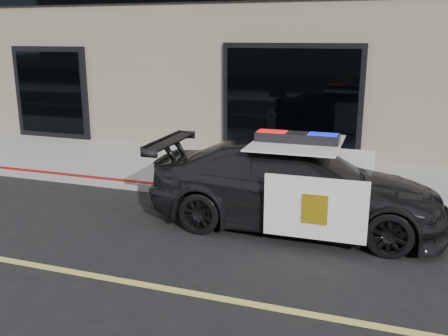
% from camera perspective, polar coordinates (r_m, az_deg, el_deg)
% --- Properties ---
extents(ground, '(120.00, 120.00, 0.00)m').
position_cam_1_polar(ground, '(6.06, 2.67, -15.21)').
color(ground, black).
rests_on(ground, ground).
extents(sidewalk_n, '(60.00, 3.50, 0.15)m').
position_cam_1_polar(sidewalk_n, '(10.80, 10.71, -1.29)').
color(sidewalk_n, gray).
rests_on(sidewalk_n, ground).
extents(police_car, '(2.28, 4.83, 1.56)m').
position_cam_1_polar(police_car, '(8.18, 8.17, -1.88)').
color(police_car, black).
rests_on(police_car, ground).
extents(fire_hydrant, '(0.32, 0.44, 0.70)m').
position_cam_1_polar(fire_hydrant, '(10.14, -2.15, 0.27)').
color(fire_hydrant, beige).
rests_on(fire_hydrant, sidewalk_n).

